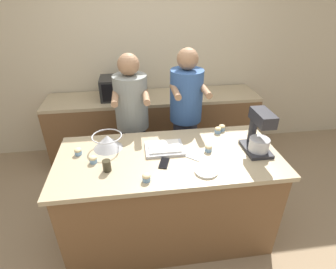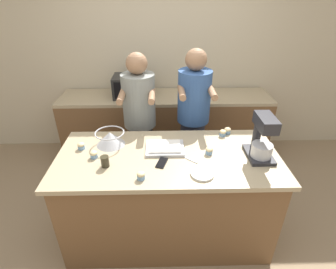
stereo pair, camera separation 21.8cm
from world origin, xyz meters
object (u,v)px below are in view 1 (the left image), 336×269
(mixing_bowl, at_px, (107,141))
(cupcake_0, at_px, (218,130))
(cell_phone, at_px, (164,163))
(cupcake_1, at_px, (78,151))
(person_left, at_px, (133,126))
(cupcake_4, at_px, (209,148))
(small_plate, at_px, (206,171))
(cupcake_2, at_px, (222,127))
(baking_tray, at_px, (164,148))
(stand_mixer, at_px, (259,134))
(drinking_glass, at_px, (107,166))
(knife, at_px, (186,156))
(microwave_oven, at_px, (119,88))
(cupcake_3, at_px, (93,159))
(cupcake_5, at_px, (146,177))
(person_right, at_px, (185,121))

(mixing_bowl, relative_size, cupcake_0, 4.14)
(cell_phone, height_order, cupcake_1, cupcake_1)
(person_left, xyz_separation_m, cupcake_4, (0.65, -0.71, 0.10))
(small_plate, distance_m, cupcake_2, 0.72)
(baking_tray, relative_size, cupcake_4, 5.24)
(baking_tray, bearing_deg, stand_mixer, -9.17)
(drinking_glass, bearing_deg, knife, 9.21)
(cell_phone, xyz_separation_m, cupcake_2, (0.64, 0.48, 0.03))
(microwave_oven, xyz_separation_m, cupcake_1, (-0.32, -1.31, -0.09))
(person_left, distance_m, small_plate, 1.14)
(cell_phone, distance_m, cupcake_3, 0.58)
(stand_mixer, xyz_separation_m, cupcake_1, (-1.53, 0.15, -0.13))
(knife, bearing_deg, cupcake_2, 42.20)
(drinking_glass, height_order, cupcake_2, drinking_glass)
(cupcake_5, bearing_deg, cupcake_4, 30.00)
(mixing_bowl, relative_size, cupcake_3, 4.14)
(microwave_oven, height_order, cupcake_1, microwave_oven)
(baking_tray, distance_m, cupcake_2, 0.67)
(person_left, xyz_separation_m, cupcake_1, (-0.47, -0.61, 0.10))
(stand_mixer, bearing_deg, microwave_oven, 129.61)
(person_right, xyz_separation_m, cupcake_3, (-0.92, -0.75, 0.08))
(microwave_oven, bearing_deg, stand_mixer, -50.39)
(person_right, relative_size, baking_tray, 4.98)
(baking_tray, distance_m, microwave_oven, 1.41)
(person_left, relative_size, stand_mixer, 4.31)
(cupcake_1, height_order, cupcake_5, same)
(person_left, relative_size, cupcake_4, 25.55)
(baking_tray, height_order, cupcake_3, cupcake_3)
(cell_phone, height_order, cupcake_5, cupcake_5)
(cell_phone, bearing_deg, cupcake_3, 170.51)
(person_right, distance_m, mixing_bowl, 0.98)
(person_left, bearing_deg, drinking_glass, -103.80)
(mixing_bowl, relative_size, cupcake_5, 4.14)
(person_left, xyz_separation_m, knife, (0.43, -0.77, 0.07))
(mixing_bowl, relative_size, cupcake_4, 4.14)
(mixing_bowl, bearing_deg, cell_phone, -33.36)
(cupcake_0, bearing_deg, microwave_oven, 131.45)
(mixing_bowl, bearing_deg, person_right, 33.47)
(drinking_glass, bearing_deg, cupcake_3, 133.80)
(small_plate, xyz_separation_m, cupcake_0, (0.28, 0.59, 0.02))
(person_right, bearing_deg, stand_mixer, -58.07)
(baking_tray, height_order, microwave_oven, microwave_oven)
(baking_tray, bearing_deg, cupcake_0, 22.25)
(mixing_bowl, xyz_separation_m, microwave_oven, (0.07, 1.24, 0.05))
(microwave_oven, bearing_deg, cupcake_1, -103.72)
(person_left, distance_m, microwave_oven, 0.75)
(person_left, height_order, cupcake_5, person_left)
(cupcake_1, distance_m, cupcake_3, 0.20)
(microwave_oven, bearing_deg, knife, -68.20)
(person_left, bearing_deg, cupcake_1, -127.86)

